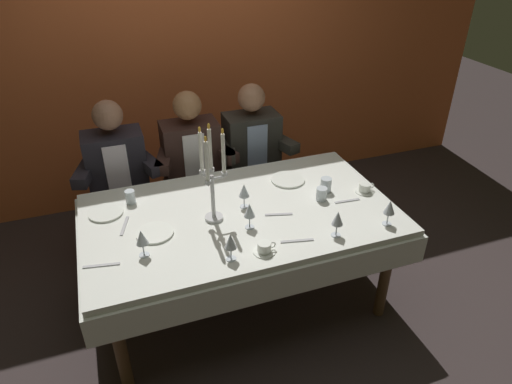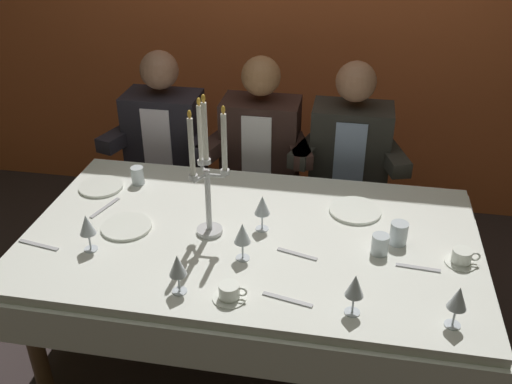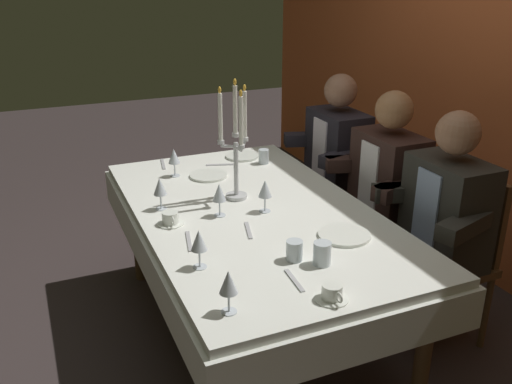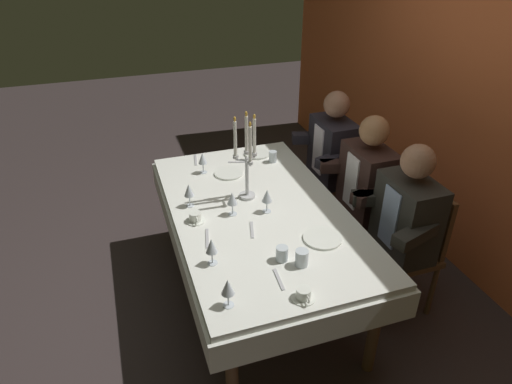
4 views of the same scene
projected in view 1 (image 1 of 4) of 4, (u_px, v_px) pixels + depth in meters
name	position (u px, v px, depth m)	size (l,w,h in m)	color
ground_plane	(242.00, 299.00, 3.21)	(12.00, 12.00, 0.00)	#362C2B
back_wall	(178.00, 48.00, 3.84)	(6.00, 0.12, 2.70)	#D26132
dining_table	(241.00, 227.00, 2.88)	(1.94, 1.14, 0.74)	white
candelabra	(212.00, 179.00, 2.61)	(0.15, 0.17, 0.62)	silver
dinner_plate_0	(106.00, 213.00, 2.80)	(0.21, 0.21, 0.01)	white
dinner_plate_1	(155.00, 233.00, 2.62)	(0.22, 0.22, 0.01)	white
dinner_plate_2	(288.00, 180.00, 3.15)	(0.23, 0.23, 0.01)	white
wine_glass_0	(338.00, 219.00, 2.55)	(0.07, 0.07, 0.16)	silver
wine_glass_1	(250.00, 211.00, 2.62)	(0.07, 0.07, 0.16)	silver
wine_glass_2	(231.00, 242.00, 2.37)	(0.07, 0.07, 0.16)	silver
wine_glass_3	(142.00, 238.00, 2.40)	(0.07, 0.07, 0.16)	silver
wine_glass_4	(244.00, 191.00, 2.81)	(0.07, 0.07, 0.16)	silver
wine_glass_5	(390.00, 208.00, 2.65)	(0.07, 0.07, 0.16)	silver
water_tumbler_0	(321.00, 194.00, 2.92)	(0.07, 0.07, 0.09)	silver
water_tumbler_1	(130.00, 197.00, 2.89)	(0.06, 0.06, 0.09)	silver
water_tumbler_2	(326.00, 185.00, 3.01)	(0.07, 0.07, 0.10)	silver
coffee_cup_0	(365.00, 188.00, 3.01)	(0.13, 0.12, 0.06)	white
coffee_cup_1	(264.00, 248.00, 2.47)	(0.13, 0.12, 0.06)	white
fork_0	(347.00, 201.00, 2.92)	(0.17, 0.02, 0.01)	#B7B7BC
knife_1	(125.00, 226.00, 2.69)	(0.19, 0.02, 0.01)	#B7B7BC
fork_2	(279.00, 214.00, 2.79)	(0.17, 0.02, 0.01)	#B7B7BC
knife_3	(101.00, 265.00, 2.38)	(0.19, 0.02, 0.01)	#B7B7BC
knife_4	(297.00, 241.00, 2.56)	(0.19, 0.02, 0.01)	#B7B7BC
seated_diner_0	(117.00, 166.00, 3.34)	(0.63, 0.48, 1.24)	brown
seated_diner_1	(191.00, 155.00, 3.50)	(0.63, 0.48, 1.24)	brown
seated_diner_2	(251.00, 145.00, 3.65)	(0.63, 0.48, 1.24)	brown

